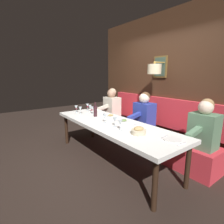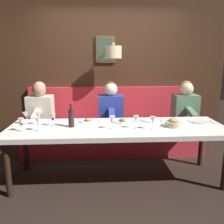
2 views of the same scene
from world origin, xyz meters
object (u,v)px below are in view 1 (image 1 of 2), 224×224
at_px(dining_table, 112,126).
at_px(wine_glass_7, 80,109).
at_px(wine_glass_6, 88,106).
at_px(wine_bottle, 95,111).
at_px(wine_glass_2, 115,120).
at_px(wine_glass_1, 92,109).
at_px(wine_glass_0, 76,108).
at_px(bread_bowl, 139,131).
at_px(wine_glass_3, 120,123).
at_px(wine_glass_4, 90,107).
at_px(diner_nearest, 204,126).
at_px(diner_middle, 112,105).
at_px(wine_glass_5, 105,116).
at_px(diner_near, 144,112).

height_order(dining_table, wine_glass_7, wine_glass_7).
height_order(wine_glass_6, wine_bottle, wine_bottle).
bearing_deg(wine_glass_2, wine_glass_1, 80.51).
bearing_deg(wine_glass_2, wine_bottle, 81.84).
distance_m(wine_glass_0, bread_bowl, 1.90).
xyz_separation_m(wine_glass_3, wine_glass_4, (0.29, 1.46, 0.00)).
bearing_deg(dining_table, wine_glass_0, 96.85).
distance_m(wine_glass_1, wine_glass_7, 0.25).
height_order(diner_nearest, diner_middle, same).
relative_size(wine_glass_0, wine_glass_1, 1.00).
relative_size(dining_table, wine_glass_6, 17.09).
height_order(wine_glass_1, wine_glass_5, same).
distance_m(diner_middle, wine_glass_3, 1.92).
bearing_deg(bread_bowl, wine_bottle, 87.14).
xyz_separation_m(diner_middle, wine_glass_1, (-0.81, -0.35, 0.04)).
bearing_deg(diner_near, wine_glass_0, 132.13).
bearing_deg(wine_glass_5, wine_glass_4, 75.69).
bearing_deg(diner_near, wine_bottle, 147.78).
relative_size(wine_glass_1, wine_bottle, 0.55).
distance_m(dining_table, wine_glass_2, 0.31).
xyz_separation_m(diner_near, bread_bowl, (-0.94, -0.76, -0.03)).
bearing_deg(dining_table, wine_glass_5, 146.13).
bearing_deg(diner_nearest, wine_glass_1, 111.62).
bearing_deg(wine_glass_4, wine_glass_5, -104.31).
distance_m(diner_middle, wine_glass_7, 1.04).
xyz_separation_m(wine_glass_1, wine_glass_7, (-0.21, 0.14, 0.00)).
relative_size(diner_middle, wine_glass_5, 4.82).
distance_m(diner_near, wine_glass_7, 1.38).
height_order(wine_glass_1, wine_glass_7, same).
relative_size(diner_nearest, wine_bottle, 2.64).
relative_size(wine_glass_1, wine_glass_4, 1.00).
xyz_separation_m(wine_glass_3, wine_bottle, (0.17, 1.01, -0.00)).
xyz_separation_m(diner_nearest, wine_glass_1, (-0.81, 2.05, 0.04)).
bearing_deg(wine_glass_2, bread_bowl, -84.17).
relative_size(diner_middle, wine_glass_6, 4.82).
relative_size(wine_glass_0, wine_glass_6, 1.00).
height_order(dining_table, bread_bowl, bread_bowl).
distance_m(diner_nearest, diner_middle, 2.40).
bearing_deg(wine_glass_0, wine_glass_1, -58.11).
distance_m(diner_nearest, wine_glass_7, 2.41).
height_order(diner_near, wine_glass_7, diner_near).
bearing_deg(diner_middle, wine_glass_6, 177.54).
distance_m(wine_glass_6, wine_bottle, 0.65).
height_order(wine_glass_3, wine_glass_5, same).
xyz_separation_m(wine_glass_0, wine_glass_3, (-0.02, -1.60, 0.00)).
bearing_deg(wine_glass_0, dining_table, -83.15).
distance_m(wine_glass_0, wine_bottle, 0.60).
bearing_deg(bread_bowl, wine_glass_4, 83.76).
bearing_deg(wine_glass_7, wine_glass_3, -90.77).
bearing_deg(wine_glass_6, wine_glass_5, -104.02).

